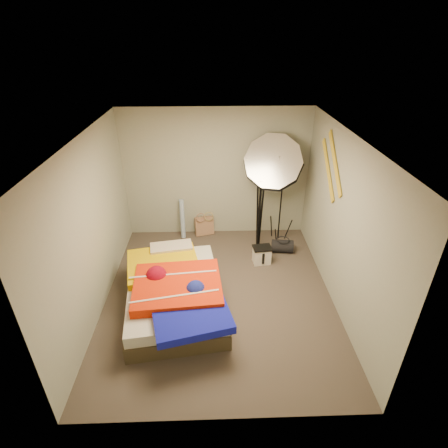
{
  "coord_description": "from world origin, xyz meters",
  "views": [
    {
      "loc": [
        -0.06,
        -4.25,
        3.67
      ],
      "look_at": [
        0.1,
        0.6,
        0.95
      ],
      "focal_mm": 28.0,
      "sensor_mm": 36.0,
      "label": 1
    }
  ],
  "objects_px": {
    "bed": "(175,292)",
    "camera_tripod": "(260,210)",
    "wrapping_roll": "(182,219)",
    "camera_case": "(262,255)",
    "photo_umbrella": "(274,163)",
    "duffel_bag": "(282,246)",
    "tote_bag": "(204,226)"
  },
  "relations": [
    {
      "from": "duffel_bag",
      "to": "photo_umbrella",
      "type": "bearing_deg",
      "value": 123.28
    },
    {
      "from": "wrapping_roll",
      "to": "bed",
      "type": "relative_size",
      "value": 0.35
    },
    {
      "from": "duffel_bag",
      "to": "camera_tripod",
      "type": "distance_m",
      "value": 0.82
    },
    {
      "from": "camera_case",
      "to": "camera_tripod",
      "type": "xyz_separation_m",
      "value": [
        -0.01,
        0.5,
        0.64
      ]
    },
    {
      "from": "photo_umbrella",
      "to": "duffel_bag",
      "type": "bearing_deg",
      "value": -63.89
    },
    {
      "from": "duffel_bag",
      "to": "camera_tripod",
      "type": "xyz_separation_m",
      "value": [
        -0.44,
        0.17,
        0.67
      ]
    },
    {
      "from": "duffel_bag",
      "to": "bed",
      "type": "distance_m",
      "value": 2.35
    },
    {
      "from": "wrapping_roll",
      "to": "duffel_bag",
      "type": "relative_size",
      "value": 1.99
    },
    {
      "from": "camera_case",
      "to": "tote_bag",
      "type": "bearing_deg",
      "value": 128.07
    },
    {
      "from": "photo_umbrella",
      "to": "camera_tripod",
      "type": "relative_size",
      "value": 1.61
    },
    {
      "from": "duffel_bag",
      "to": "camera_tripod",
      "type": "relative_size",
      "value": 0.29
    },
    {
      "from": "tote_bag",
      "to": "wrapping_roll",
      "type": "height_order",
      "value": "wrapping_roll"
    },
    {
      "from": "bed",
      "to": "camera_case",
      "type": "bearing_deg",
      "value": 37.39
    },
    {
      "from": "camera_case",
      "to": "photo_umbrella",
      "type": "bearing_deg",
      "value": 66.1
    },
    {
      "from": "tote_bag",
      "to": "camera_case",
      "type": "relative_size",
      "value": 1.25
    },
    {
      "from": "camera_case",
      "to": "duffel_bag",
      "type": "bearing_deg",
      "value": 30.78
    },
    {
      "from": "camera_case",
      "to": "duffel_bag",
      "type": "relative_size",
      "value": 0.76
    },
    {
      "from": "photo_umbrella",
      "to": "camera_tripod",
      "type": "xyz_separation_m",
      "value": [
        -0.24,
        -0.25,
        -0.81
      ]
    },
    {
      "from": "wrapping_roll",
      "to": "camera_tripod",
      "type": "relative_size",
      "value": 0.57
    },
    {
      "from": "wrapping_roll",
      "to": "bed",
      "type": "bearing_deg",
      "value": -89.2
    },
    {
      "from": "tote_bag",
      "to": "duffel_bag",
      "type": "relative_size",
      "value": 0.94
    },
    {
      "from": "bed",
      "to": "camera_tripod",
      "type": "bearing_deg",
      "value": 48.24
    },
    {
      "from": "photo_umbrella",
      "to": "camera_case",
      "type": "bearing_deg",
      "value": -106.98
    },
    {
      "from": "photo_umbrella",
      "to": "bed",
      "type": "bearing_deg",
      "value": -132.01
    },
    {
      "from": "tote_bag",
      "to": "wrapping_roll",
      "type": "relative_size",
      "value": 0.47
    },
    {
      "from": "camera_tripod",
      "to": "tote_bag",
      "type": "bearing_deg",
      "value": 152.42
    },
    {
      "from": "wrapping_roll",
      "to": "bed",
      "type": "distance_m",
      "value": 2.06
    },
    {
      "from": "wrapping_roll",
      "to": "camera_case",
      "type": "bearing_deg",
      "value": -33.4
    },
    {
      "from": "wrapping_roll",
      "to": "camera_case",
      "type": "relative_size",
      "value": 2.63
    },
    {
      "from": "wrapping_roll",
      "to": "camera_case",
      "type": "distance_m",
      "value": 1.76
    },
    {
      "from": "tote_bag",
      "to": "bed",
      "type": "distance_m",
      "value": 2.17
    },
    {
      "from": "camera_case",
      "to": "bed",
      "type": "relative_size",
      "value": 0.13
    }
  ]
}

